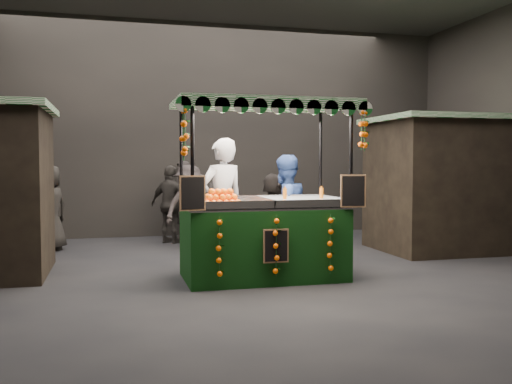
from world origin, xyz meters
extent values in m
plane|color=black|center=(0.00, 0.00, 0.00)|extent=(12.00, 12.00, 0.00)
cube|color=black|center=(0.00, 5.00, 2.50)|extent=(12.00, 0.10, 5.00)
cube|color=black|center=(0.00, -5.00, 2.50)|extent=(12.00, 0.10, 5.00)
cube|color=black|center=(4.40, 1.50, 1.25)|extent=(2.80, 2.00, 2.50)
cube|color=#13571C|center=(4.40, 1.50, 2.55)|extent=(3.00, 2.20, 0.10)
cube|color=black|center=(0.12, -0.23, 0.53)|extent=(2.32, 1.26, 1.05)
cube|color=silver|center=(0.12, -0.23, 1.07)|extent=(2.32, 1.26, 0.04)
cylinder|color=black|center=(-1.01, -0.83, 1.26)|extent=(0.05, 0.05, 2.53)
cylinder|color=black|center=(1.25, -0.83, 1.26)|extent=(0.05, 0.05, 2.53)
cylinder|color=black|center=(-1.01, 0.37, 1.26)|extent=(0.05, 0.05, 2.53)
cylinder|color=black|center=(1.25, 0.37, 1.26)|extent=(0.05, 0.05, 2.53)
cube|color=#13571C|center=(0.12, -0.23, 2.57)|extent=(2.58, 1.53, 0.08)
cube|color=white|center=(0.75, -0.23, 1.14)|extent=(1.03, 1.14, 0.08)
cube|color=black|center=(-1.02, -0.89, 1.32)|extent=(0.36, 0.10, 0.46)
cube|color=black|center=(1.26, -0.89, 1.32)|extent=(0.36, 0.10, 0.46)
cube|color=black|center=(0.12, -0.90, 0.58)|extent=(0.36, 0.03, 0.46)
imported|color=#939298|center=(-0.33, 0.60, 1.05)|extent=(0.90, 0.75, 2.10)
imported|color=navy|center=(0.74, 0.67, 0.92)|extent=(1.10, 1.00, 1.84)
imported|color=black|center=(0.16, 3.59, 0.82)|extent=(0.72, 0.65, 1.64)
imported|color=black|center=(0.16, 2.55, 0.87)|extent=(1.04, 0.94, 1.74)
imported|color=#2E2A25|center=(-0.82, 3.79, 0.83)|extent=(1.01, 0.92, 1.66)
imported|color=#2B2423|center=(-0.56, 2.88, 0.84)|extent=(1.24, 1.05, 1.67)
imported|color=black|center=(-3.22, 3.29, 0.84)|extent=(0.96, 0.96, 1.68)
imported|color=#2A2422|center=(1.11, 2.60, 0.75)|extent=(0.99, 1.46, 1.51)
imported|color=black|center=(-0.49, 4.60, 0.88)|extent=(0.50, 0.69, 1.75)
camera|label=1|loc=(-2.05, -8.22, 1.72)|focal=39.48mm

